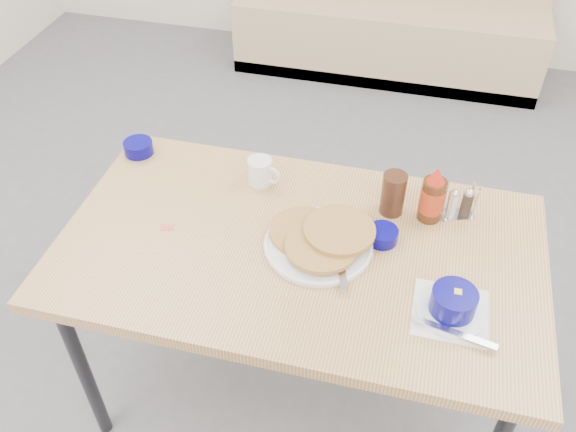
% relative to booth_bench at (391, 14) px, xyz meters
% --- Properties ---
extents(booth_bench, '(1.90, 0.56, 1.22)m').
position_rel_booth_bench_xyz_m(booth_bench, '(0.00, 0.00, 0.00)').
color(booth_bench, tan).
rests_on(booth_bench, ground).
extents(dining_table, '(1.40, 0.80, 0.76)m').
position_rel_booth_bench_xyz_m(dining_table, '(0.00, -2.53, 0.35)').
color(dining_table, tan).
rests_on(dining_table, ground).
extents(pancake_plate, '(0.31, 0.32, 0.06)m').
position_rel_booth_bench_xyz_m(pancake_plate, '(0.06, -2.52, 0.43)').
color(pancake_plate, white).
rests_on(pancake_plate, dining_table).
extents(coffee_mug, '(0.11, 0.08, 0.09)m').
position_rel_booth_bench_xyz_m(coffee_mug, '(-0.19, -2.29, 0.46)').
color(coffee_mug, white).
rests_on(coffee_mug, dining_table).
extents(grits_setting, '(0.22, 0.20, 0.08)m').
position_rel_booth_bench_xyz_m(grits_setting, '(0.44, -2.68, 0.44)').
color(grits_setting, white).
rests_on(grits_setting, dining_table).
extents(creamer_bowl, '(0.10, 0.10, 0.04)m').
position_rel_booth_bench_xyz_m(creamer_bowl, '(-0.64, -2.23, 0.43)').
color(creamer_bowl, '#07046E').
rests_on(creamer_bowl, dining_table).
extents(butter_bowl, '(0.09, 0.09, 0.04)m').
position_rel_booth_bench_xyz_m(butter_bowl, '(0.23, -2.46, 0.43)').
color(butter_bowl, '#07046E').
rests_on(butter_bowl, dining_table).
extents(amber_tumbler, '(0.07, 0.07, 0.14)m').
position_rel_booth_bench_xyz_m(amber_tumbler, '(0.24, -2.32, 0.48)').
color(amber_tumbler, '#3B1F12').
rests_on(amber_tumbler, dining_table).
extents(condiment_caddy, '(0.11, 0.09, 0.12)m').
position_rel_booth_bench_xyz_m(condiment_caddy, '(0.44, -2.29, 0.45)').
color(condiment_caddy, silver).
rests_on(condiment_caddy, dining_table).
extents(syrup_bottle, '(0.07, 0.07, 0.19)m').
position_rel_booth_bench_xyz_m(syrup_bottle, '(0.35, -2.32, 0.49)').
color(syrup_bottle, '#47230F').
rests_on(syrup_bottle, dining_table).
extents(sugar_wrapper, '(0.05, 0.04, 0.00)m').
position_rel_booth_bench_xyz_m(sugar_wrapper, '(-0.40, -2.56, 0.41)').
color(sugar_wrapper, '#DF604A').
rests_on(sugar_wrapper, dining_table).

